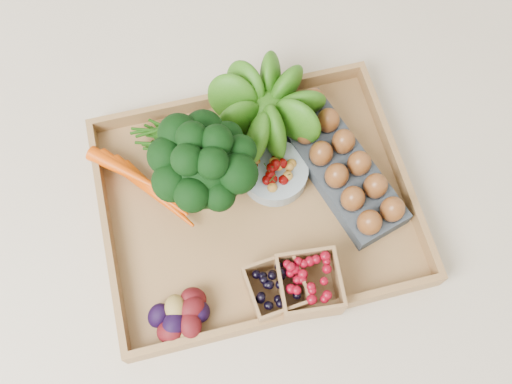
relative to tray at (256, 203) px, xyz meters
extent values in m
plane|color=beige|center=(0.00, 0.00, -0.01)|extent=(4.00, 4.00, 0.00)
cube|color=olive|center=(0.00, 0.00, 0.00)|extent=(0.55, 0.45, 0.01)
sphere|color=#18510C|center=(0.06, 0.15, 0.08)|extent=(0.15, 0.15, 0.15)
cylinder|color=#8C9EA5|center=(0.05, 0.04, 0.02)|extent=(0.12, 0.12, 0.03)
cube|color=#353B43|center=(0.16, 0.03, 0.03)|extent=(0.19, 0.32, 0.04)
cube|color=black|center=(-0.01, -0.17, 0.04)|extent=(0.10, 0.10, 0.06)
cube|color=maroon|center=(0.05, -0.18, 0.04)|extent=(0.11, 0.11, 0.07)
camera|label=1|loc=(-0.09, -0.38, 0.97)|focal=40.00mm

